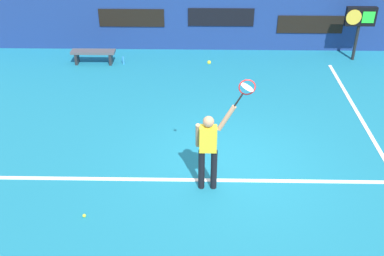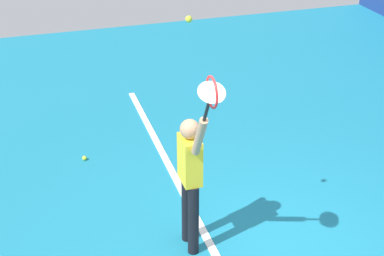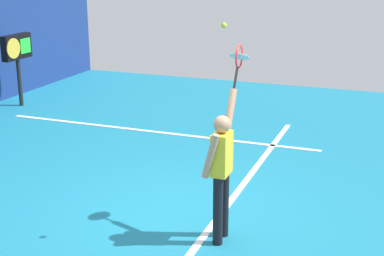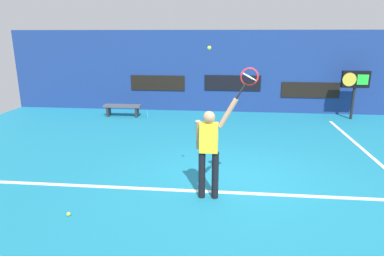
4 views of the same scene
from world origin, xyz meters
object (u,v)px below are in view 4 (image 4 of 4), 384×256
water_bottle (147,114)px  tennis_ball (209,48)px  tennis_player (209,147)px  tennis_racket (248,78)px  court_bench (122,108)px  spare_ball (69,214)px  scoreboard_clock (355,82)px

water_bottle → tennis_ball: bearing=-67.2°
tennis_player → water_bottle: 6.88m
tennis_player → tennis_racket: 1.43m
tennis_player → water_bottle: bearing=113.0°
court_bench → tennis_ball: bearing=-60.3°
tennis_ball → court_bench: 7.65m
spare_ball → court_bench: bearing=99.9°
scoreboard_clock → court_bench: size_ratio=1.26×
court_bench → water_bottle: court_bench is taller
scoreboard_clock → water_bottle: (-7.53, -0.49, -1.26)m
scoreboard_clock → court_bench: scoreboard_clock is taller
tennis_player → spare_ball: size_ratio=28.56×
scoreboard_clock → tennis_player: bearing=-125.7°
tennis_player → scoreboard_clock: size_ratio=1.10×
water_bottle → spare_ball: size_ratio=3.53×
tennis_racket → court_bench: 7.84m
tennis_player → tennis_ball: 1.78m
spare_ball → water_bottle: bearing=92.5°
tennis_player → spare_ball: 2.72m
tennis_ball → spare_ball: 3.73m
tennis_player → tennis_ball: bearing=-155.9°
tennis_racket → tennis_ball: (-0.68, -0.00, 0.51)m
tennis_player → water_bottle: size_ratio=8.09×
scoreboard_clock → water_bottle: scoreboard_clock is taller
tennis_ball → spare_ball: tennis_ball is taller
tennis_ball → scoreboard_clock: tennis_ball is taller
spare_ball → tennis_player: bearing=21.9°
tennis_player → spare_ball: (-2.35, -0.95, -0.98)m
tennis_player → scoreboard_clock: bearing=54.3°
court_bench → water_bottle: size_ratio=5.83×
tennis_player → court_bench: 7.28m
spare_ball → tennis_ball: bearing=21.9°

